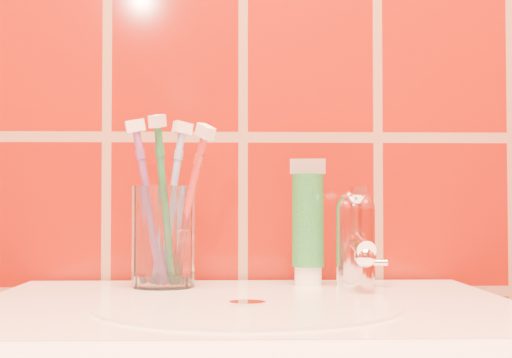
{
  "coord_description": "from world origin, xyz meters",
  "views": [
    {
      "loc": [
        -0.02,
        0.15,
        0.95
      ],
      "look_at": [
        0.01,
        1.08,
        0.98
      ],
      "focal_mm": 55.0,
      "sensor_mm": 36.0,
      "label": 1
    }
  ],
  "objects": [
    {
      "name": "glass_tumbler",
      "position": [
        -0.1,
        1.1,
        0.91
      ],
      "size": [
        0.1,
        0.1,
        0.12
      ],
      "primitive_type": "cylinder",
      "rotation": [
        0.0,
        0.0,
        0.39
      ],
      "color": "white",
      "rests_on": "pedestal_sink"
    },
    {
      "name": "toothbrush_3",
      "position": [
        -0.11,
        1.09,
        0.95
      ],
      "size": [
        0.08,
        0.07,
        0.21
      ],
      "primitive_type": null,
      "rotation": [
        0.18,
        0.0,
        -1.39
      ],
      "color": "#77428D",
      "rests_on": "glass_tumbler"
    },
    {
      "name": "faucet",
      "position": [
        0.14,
        1.09,
        0.91
      ],
      "size": [
        0.05,
        0.11,
        0.12
      ],
      "color": "white",
      "rests_on": "pedestal_sink"
    },
    {
      "name": "toothpaste_tube",
      "position": [
        0.08,
        1.12,
        0.92
      ],
      "size": [
        0.04,
        0.04,
        0.16
      ],
      "rotation": [
        0.0,
        0.0,
        -0.17
      ],
      "color": "white",
      "rests_on": "pedestal_sink"
    },
    {
      "name": "toothbrush_1",
      "position": [
        -0.1,
        1.08,
        0.95
      ],
      "size": [
        0.07,
        0.1,
        0.22
      ],
      "primitive_type": null,
      "rotation": [
        0.19,
        0.0,
        -0.38
      ],
      "color": "#1F7541",
      "rests_on": "glass_tumbler"
    },
    {
      "name": "toothbrush_2",
      "position": [
        -0.07,
        1.08,
        0.95
      ],
      "size": [
        0.15,
        0.16,
        0.21
      ],
      "primitive_type": null,
      "rotation": [
        0.38,
        0.0,
        0.67
      ],
      "color": "#AD2625",
      "rests_on": "glass_tumbler"
    },
    {
      "name": "toothbrush_0",
      "position": [
        -0.09,
        1.12,
        0.95
      ],
      "size": [
        0.09,
        0.08,
        0.21
      ],
      "primitive_type": null,
      "rotation": [
        0.17,
        0.0,
        2.13
      ],
      "color": "#7A98D9",
      "rests_on": "glass_tumbler"
    }
  ]
}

